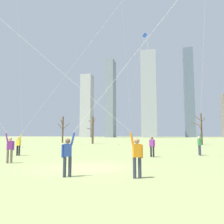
{
  "coord_description": "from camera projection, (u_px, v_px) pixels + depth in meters",
  "views": [
    {
      "loc": [
        3.88,
        -11.43,
        1.77
      ],
      "look_at": [
        0.0,
        6.0,
        3.65
      ],
      "focal_mm": 34.82,
      "sensor_mm": 36.0,
      "label": 1
    }
  ],
  "objects": [
    {
      "name": "bystander_strolling_midfield",
      "position": [
        152.0,
        146.0,
        17.4
      ],
      "size": [
        0.46,
        0.33,
        1.62
      ],
      "color": "black",
      "rests_on": "ground"
    },
    {
      "name": "distant_kite_low_near_trees_blue",
      "position": [
        142.0,
        47.0,
        40.38
      ],
      "size": [
        5.44,
        0.74,
        20.78
      ],
      "color": "blue",
      "rests_on": "ground"
    },
    {
      "name": "skyline_mid_tower_left",
      "position": [
        189.0,
        92.0,
        158.04
      ],
      "size": [
        6.85,
        6.31,
        65.57
      ],
      "color": "slate",
      "rests_on": "ground"
    },
    {
      "name": "bare_tree_left_of_center",
      "position": [
        201.0,
        128.0,
        38.6
      ],
      "size": [
        1.94,
        2.94,
        5.59
      ],
      "color": "#4C3828",
      "rests_on": "ground"
    },
    {
      "name": "kite_flyer_foreground_right_green",
      "position": [
        90.0,
        124.0,
        9.37
      ],
      "size": [
        7.22,
        1.72,
        10.65
      ],
      "color": "#33384C",
      "rests_on": "ground"
    },
    {
      "name": "skyline_short_annex",
      "position": [
        149.0,
        94.0,
        150.57
      ],
      "size": [
        10.42,
        11.97,
        68.34
      ],
      "color": "#9EA3AD",
      "rests_on": "ground"
    },
    {
      "name": "kite_flyer_foreground_left_teal",
      "position": [
        200.0,
        131.0,
        18.07
      ],
      "size": [
        0.84,
        8.34,
        11.12
      ],
      "color": "#33384C",
      "rests_on": "ground"
    },
    {
      "name": "distant_kite_drifting_left_purple",
      "position": [
        17.0,
        6.0,
        36.1
      ],
      "size": [
        4.63,
        2.98,
        28.04
      ],
      "color": "purple",
      "rests_on": "ground"
    },
    {
      "name": "kite_flyer_midfield_right_orange",
      "position": [
        72.0,
        96.0,
        8.75
      ],
      "size": [
        15.68,
        6.41,
        15.75
      ],
      "color": "#33384C",
      "rests_on": "ground"
    },
    {
      "name": "skyline_slender_spire",
      "position": [
        87.0,
        106.0,
        161.21
      ],
      "size": [
        8.07,
        8.35,
        46.44
      ],
      "color": "#B2B2B7",
      "rests_on": "ground"
    },
    {
      "name": "kite_flyer_far_back_yellow",
      "position": [
        40.0,
        115.0,
        18.27
      ],
      "size": [
        12.67,
        1.44,
        15.89
      ],
      "color": "black",
      "rests_on": "ground"
    },
    {
      "name": "bare_tree_right_of_center",
      "position": [
        63.0,
        129.0,
        47.76
      ],
      "size": [
        2.78,
        2.07,
        5.79
      ],
      "color": "brown",
      "rests_on": "ground"
    },
    {
      "name": "skyline_tall_tower",
      "position": [
        111.0,
        98.0,
        155.02
      ],
      "size": [
        5.84,
        10.71,
        55.37
      ],
      "color": "gray",
      "rests_on": "ground"
    },
    {
      "name": "ground_plane",
      "position": [
        88.0,
        168.0,
        11.75
      ],
      "size": [
        400.0,
        400.0,
        0.0
      ],
      "primitive_type": "plane",
      "color": "#848E56"
    },
    {
      "name": "bare_tree_rightmost",
      "position": [
        92.0,
        129.0,
        42.96
      ],
      "size": [
        1.53,
        1.83,
        5.37
      ],
      "color": "brown",
      "rests_on": "ground"
    }
  ]
}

